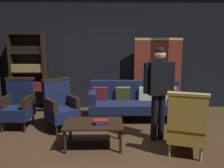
{
  "coord_description": "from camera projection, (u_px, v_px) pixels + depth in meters",
  "views": [
    {
      "loc": [
        -0.08,
        -3.63,
        1.75
      ],
      "look_at": [
        0.0,
        0.8,
        0.95
      ],
      "focal_mm": 35.81,
      "sensor_mm": 36.0,
      "label": 1
    }
  ],
  "objects": [
    {
      "name": "back_wall",
      "position": [
        111.0,
        57.0,
        6.05
      ],
      "size": [
        7.2,
        0.1,
        2.8
      ],
      "primitive_type": "cube",
      "color": "black",
      "rests_on": "ground_plane"
    },
    {
      "name": "book_navy_cloth",
      "position": [
        101.0,
        123.0,
        3.76
      ],
      "size": [
        0.23,
        0.21,
        0.04
      ],
      "primitive_type": "cube",
      "rotation": [
        0.0,
        0.0,
        0.21
      ],
      "color": "navy",
      "rests_on": "coffee_table"
    },
    {
      "name": "coffee_table",
      "position": [
        94.0,
        125.0,
        3.82
      ],
      "size": [
        1.0,
        0.64,
        0.42
      ],
      "color": "black",
      "rests_on": "ground_plane"
    },
    {
      "name": "ground_plane",
      "position": [
        113.0,
        146.0,
        3.89
      ],
      "size": [
        10.0,
        10.0,
        0.0
      ],
      "primitive_type": "plane",
      "color": "#3D2819"
    },
    {
      "name": "book_red_leather",
      "position": [
        101.0,
        121.0,
        3.75
      ],
      "size": [
        0.24,
        0.14,
        0.03
      ],
      "primitive_type": "cube",
      "rotation": [
        0.0,
        0.0,
        -0.02
      ],
      "color": "maroon",
      "rests_on": "book_navy_cloth"
    },
    {
      "name": "bookshelf",
      "position": [
        29.0,
        71.0,
        5.82
      ],
      "size": [
        0.9,
        0.32,
        2.05
      ],
      "color": "black",
      "rests_on": "ground_plane"
    },
    {
      "name": "armchair_wing_left",
      "position": [
        61.0,
        106.0,
        4.59
      ],
      "size": [
        0.81,
        0.81,
        1.04
      ],
      "color": "black",
      "rests_on": "ground_plane"
    },
    {
      "name": "armchair_gilt_accent",
      "position": [
        186.0,
        125.0,
        3.52
      ],
      "size": [
        0.73,
        0.73,
        1.04
      ],
      "color": "tan",
      "rests_on": "ground_plane"
    },
    {
      "name": "velvet_couch",
      "position": [
        135.0,
        100.0,
        5.25
      ],
      "size": [
        2.12,
        0.78,
        0.88
      ],
      "color": "black",
      "rests_on": "ground_plane"
    },
    {
      "name": "armchair_wing_right",
      "position": [
        18.0,
        105.0,
        4.69
      ],
      "size": [
        0.61,
        0.6,
        1.04
      ],
      "color": "black",
      "rests_on": "ground_plane"
    },
    {
      "name": "folding_screen",
      "position": [
        158.0,
        73.0,
        5.88
      ],
      "size": [
        1.28,
        0.25,
        1.9
      ],
      "color": "#5B2319",
      "rests_on": "ground_plane"
    },
    {
      "name": "standing_figure",
      "position": [
        159.0,
        85.0,
        3.97
      ],
      "size": [
        0.58,
        0.29,
        1.7
      ],
      "color": "black",
      "rests_on": "ground_plane"
    }
  ]
}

